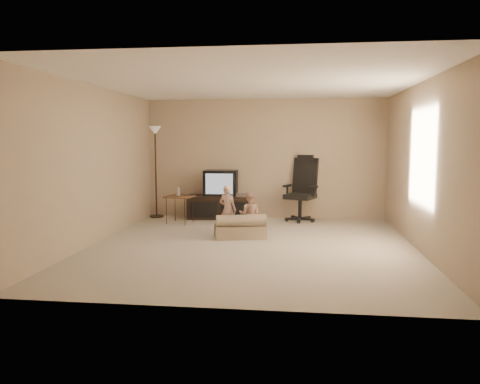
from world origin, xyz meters
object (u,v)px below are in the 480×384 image
at_px(toddler_left, 228,210).
at_px(floor_lamp, 155,151).
at_px(tv_stand, 221,199).
at_px(child_sofa, 240,228).
at_px(side_table, 180,197).
at_px(toddler_right, 250,214).
at_px(office_chair, 302,197).

bearing_deg(toddler_left, floor_lamp, -24.06).
relative_size(tv_stand, child_sofa, 1.55).
distance_m(side_table, toddler_right, 1.90).
bearing_deg(side_table, office_chair, 12.97).
bearing_deg(child_sofa, toddler_right, 36.21).
distance_m(floor_lamp, toddler_right, 3.00).
bearing_deg(office_chair, floor_lamp, -158.48).
height_order(tv_stand, office_chair, office_chair).
bearing_deg(office_chair, tv_stand, -159.12).
bearing_deg(toddler_right, floor_lamp, -36.73).
xyz_separation_m(tv_stand, office_chair, (1.68, -0.06, 0.06)).
bearing_deg(tv_stand, side_table, -141.66).
distance_m(tv_stand, floor_lamp, 1.72).
bearing_deg(toddler_right, child_sofa, 52.41).
bearing_deg(toddler_left, child_sofa, 154.82).
xyz_separation_m(office_chair, child_sofa, (-1.03, -1.85, -0.32)).
xyz_separation_m(tv_stand, floor_lamp, (-1.41, 0.02, 0.99)).
relative_size(side_table, child_sofa, 0.79).
relative_size(office_chair, toddler_right, 1.77).
relative_size(floor_lamp, toddler_left, 2.21).
bearing_deg(floor_lamp, toddler_left, -43.17).
xyz_separation_m(child_sofa, toddler_right, (0.14, 0.17, 0.21)).
relative_size(floor_lamp, child_sofa, 2.08).
distance_m(tv_stand, toddler_right, 1.92).
height_order(office_chair, toddler_left, office_chair).
xyz_separation_m(floor_lamp, toddler_left, (1.80, -1.69, -0.97)).
xyz_separation_m(floor_lamp, child_sofa, (2.05, -1.94, -1.24)).
distance_m(child_sofa, toddler_left, 0.44).
height_order(office_chair, floor_lamp, floor_lamp).
bearing_deg(side_table, toddler_right, -36.74).
distance_m(office_chair, toddler_left, 2.06).
distance_m(side_table, child_sofa, 1.93).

